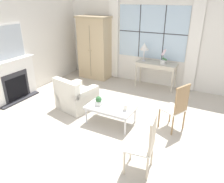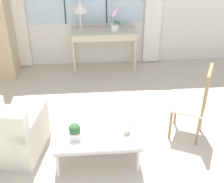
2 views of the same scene
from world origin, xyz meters
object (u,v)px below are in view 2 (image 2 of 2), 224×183
Objects in this scene: side_chair_wooden at (197,100)px; potted_plant_small at (75,131)px; console_table at (104,35)px; table_lamp at (80,7)px; armchair_upholstered at (9,134)px; pillar_candle at (126,129)px; coffee_table at (97,136)px; potted_orchid at (115,22)px.

side_chair_wooden is 1.72m from potted_plant_small.
table_lamp is (-0.43, 0.02, 0.54)m from console_table.
table_lamp is 2.80m from side_chair_wooden.
armchair_upholstered is 2.57m from side_chair_wooden.
side_chair_wooden is 7.34× the size of pillar_candle.
coffee_table is 4.91× the size of potted_plant_small.
table_lamp reaches higher than side_chair_wooden.
potted_plant_small is (-0.50, -2.66, -0.18)m from console_table.
side_chair_wooden is (1.58, -2.21, -0.66)m from table_lamp.
table_lamp is 2.72m from armchair_upholstered.
table_lamp is at bearing 94.32° from coffee_table.
console_table is 1.16× the size of coffee_table.
coffee_table is at bearing -85.68° from table_lamp.
side_chair_wooden is 1.10m from pillar_candle.
potted_plant_small is at bearing -164.28° from side_chair_wooden.
armchair_upholstered reaches higher than console_table.
side_chair_wooden is at bearing -62.37° from console_table.
coffee_table is at bearing 176.81° from pillar_candle.
potted_orchid is 2.09× the size of potted_plant_small.
armchair_upholstered is at bearing 167.97° from coffee_table.
pillar_candle is (-1.02, -0.41, -0.11)m from side_chair_wooden.
side_chair_wooden reaches higher than console_table.
armchair_upholstered is at bearing -112.33° from table_lamp.
potted_orchid is (0.64, -0.05, -0.28)m from table_lamp.
table_lamp reaches higher than armchair_upholstered.
pillar_candle is (0.37, -0.02, 0.11)m from coffee_table.
potted_orchid is (0.20, -0.03, 0.27)m from console_table.
armchair_upholstered is at bearing -124.80° from potted_orchid.
potted_plant_small is at bearing -174.58° from pillar_candle.
table_lamp reaches higher than potted_plant_small.
potted_orchid reaches higher than coffee_table.
table_lamp is 2.78m from potted_plant_small.
side_chair_wooden is 4.92× the size of potted_plant_small.
armchair_upholstered is 6.63× the size of pillar_candle.
coffee_table is (-0.44, -2.55, -0.61)m from potted_orchid.
coffee_table is (0.20, -2.60, -0.88)m from table_lamp.
potted_orchid is 0.47× the size of armchair_upholstered.
table_lamp is 0.53× the size of coffee_table.
pillar_candle is at bearing 5.42° from potted_plant_small.
table_lamp is 2.75m from coffee_table.
pillar_candle is (0.64, 0.06, -0.05)m from potted_plant_small.
pillar_candle is at bearing -91.58° from potted_orchid.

